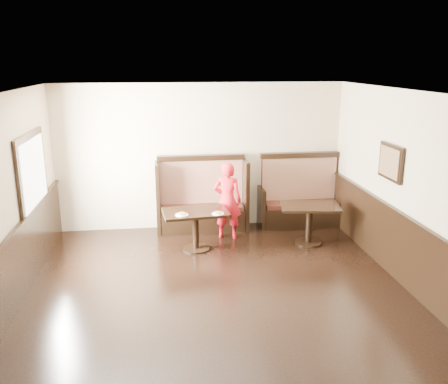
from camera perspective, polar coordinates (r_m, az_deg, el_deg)
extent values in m
plane|color=black|center=(6.37, 0.11, -14.54)|extent=(7.00, 7.00, 0.00)
plane|color=#C0AA8B|center=(9.17, -2.84, 4.26)|extent=(5.50, 0.00, 5.50)
plane|color=#C0AA8B|center=(6.72, 24.03, -1.30)|extent=(0.00, 7.00, 7.00)
plane|color=white|center=(5.52, 0.12, 11.47)|extent=(7.00, 7.00, 0.00)
cube|color=black|center=(6.40, -25.29, -10.93)|extent=(0.05, 6.90, 1.00)
cube|color=black|center=(7.00, 23.00, -8.38)|extent=(0.05, 6.90, 1.00)
cube|color=black|center=(7.79, -22.11, 2.23)|extent=(0.05, 1.50, 1.20)
cube|color=white|center=(7.79, -21.90, 2.24)|extent=(0.01, 1.30, 1.00)
cube|color=black|center=(7.65, 19.42, 3.40)|extent=(0.04, 0.70, 0.55)
cube|color=olive|center=(7.64, 19.25, 3.40)|extent=(0.01, 0.60, 0.45)
cube|color=black|center=(9.21, -2.59, -3.36)|extent=(1.60, 0.50, 0.42)
cube|color=#3B1913|center=(9.13, -2.61, -1.88)|extent=(1.54, 0.46, 0.09)
cube|color=#490E13|center=(9.21, -2.76, 1.12)|extent=(1.60, 0.12, 0.92)
cube|color=black|center=(9.10, -2.80, 4.17)|extent=(1.68, 0.16, 0.10)
cube|color=black|center=(9.13, -7.94, -0.57)|extent=(0.07, 0.72, 1.36)
cube|color=black|center=(9.27, 2.50, -0.19)|extent=(0.07, 0.72, 1.36)
cube|color=black|center=(9.56, 9.14, -2.82)|extent=(1.50, 0.50, 0.42)
cube|color=#3B1913|center=(9.49, 9.20, -1.39)|extent=(1.44, 0.46, 0.09)
cube|color=#490E13|center=(9.57, 8.96, 1.49)|extent=(1.50, 0.12, 0.92)
cube|color=black|center=(9.46, 9.09, 4.43)|extent=(1.58, 0.16, 0.10)
cube|color=black|center=(9.41, 4.40, -1.76)|extent=(0.07, 0.72, 0.80)
cube|color=black|center=(9.85, 13.43, -1.36)|extent=(0.07, 0.72, 0.80)
cube|color=black|center=(8.14, -3.45, -2.46)|extent=(1.16, 0.80, 0.05)
cylinder|color=black|center=(8.26, -3.41, -4.76)|extent=(0.11, 0.11, 0.64)
cylinder|color=black|center=(8.37, -3.38, -6.80)|extent=(0.48, 0.48, 0.03)
cube|color=black|center=(8.54, 10.30, -1.72)|extent=(1.11, 0.81, 0.05)
cylinder|color=black|center=(8.66, 10.18, -3.97)|extent=(0.11, 0.11, 0.66)
cylinder|color=black|center=(8.77, 10.08, -5.96)|extent=(0.49, 0.49, 0.03)
imported|color=red|center=(8.67, 0.40, -1.03)|extent=(0.60, 0.47, 1.43)
cylinder|color=white|center=(7.94, -5.12, -2.74)|extent=(0.22, 0.22, 0.01)
cylinder|color=#DEB15E|center=(7.93, -5.12, -2.64)|extent=(0.13, 0.13, 0.02)
cylinder|color=#EABA54|center=(7.93, -5.12, -2.55)|extent=(0.12, 0.12, 0.01)
cylinder|color=white|center=(7.97, -0.74, -2.61)|extent=(0.21, 0.21, 0.01)
cylinder|color=#DEB15E|center=(7.97, -0.74, -2.51)|extent=(0.13, 0.13, 0.02)
cylinder|color=#EABA54|center=(7.96, -0.74, -2.42)|extent=(0.11, 0.11, 0.01)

